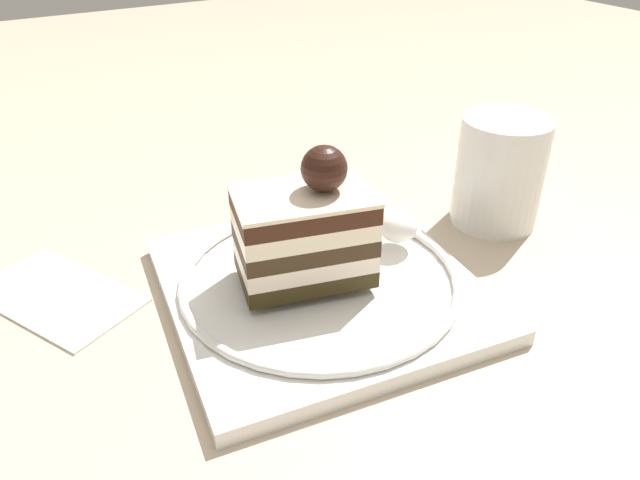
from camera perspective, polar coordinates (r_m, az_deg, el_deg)
ground_plane at (r=0.46m, az=-0.59°, el=-6.16°), size 2.40×2.40×0.00m
dessert_plate at (r=0.46m, az=0.00°, el=-4.21°), size 0.25×0.25×0.02m
cake_slice at (r=0.44m, az=-0.86°, el=1.04°), size 0.11×0.08×0.10m
whipped_cream_dollop at (r=0.50m, az=7.37°, el=1.33°), size 0.03×0.03×0.03m
fork at (r=0.53m, az=-4.08°, el=2.27°), size 0.06×0.12×0.00m
drink_glass_near at (r=0.57m, az=16.54°, el=5.92°), size 0.08×0.08×0.10m
folded_napkin at (r=0.51m, az=-23.60°, el=-4.78°), size 0.12×0.15×0.00m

